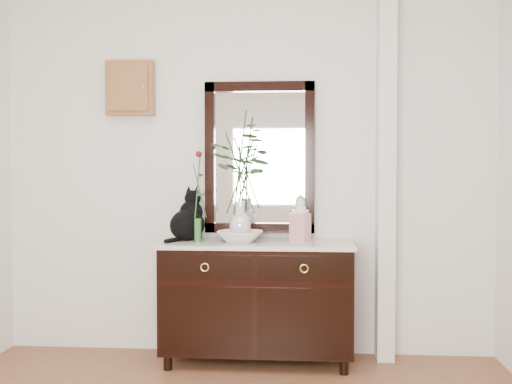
# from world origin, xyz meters

# --- Properties ---
(wall_back) EXTENTS (3.60, 0.04, 2.70)m
(wall_back) POSITION_xyz_m (0.00, 1.98, 1.35)
(wall_back) COLOR silver
(wall_back) RESTS_ON ground
(pilaster) EXTENTS (0.12, 0.20, 2.70)m
(pilaster) POSITION_xyz_m (1.00, 1.90, 1.35)
(pilaster) COLOR silver
(pilaster) RESTS_ON ground
(sideboard) EXTENTS (1.33, 0.52, 0.82)m
(sideboard) POSITION_xyz_m (0.10, 1.73, 0.47)
(sideboard) COLOR black
(sideboard) RESTS_ON ground
(wall_mirror) EXTENTS (0.80, 0.06, 1.10)m
(wall_mirror) POSITION_xyz_m (0.10, 1.97, 1.44)
(wall_mirror) COLOR black
(wall_mirror) RESTS_ON wall_back
(key_cabinet) EXTENTS (0.35, 0.10, 0.40)m
(key_cabinet) POSITION_xyz_m (-0.85, 1.94, 1.95)
(key_cabinet) COLOR brown
(key_cabinet) RESTS_ON wall_back
(cat) EXTENTS (0.36, 0.39, 0.36)m
(cat) POSITION_xyz_m (-0.40, 1.80, 1.03)
(cat) COLOR black
(cat) RESTS_ON sideboard
(lotus_bowl) EXTENTS (0.34, 0.34, 0.08)m
(lotus_bowl) POSITION_xyz_m (-0.02, 1.72, 0.89)
(lotus_bowl) COLOR white
(lotus_bowl) RESTS_ON sideboard
(vase_branches) EXTENTS (0.57, 0.57, 0.91)m
(vase_branches) POSITION_xyz_m (-0.02, 1.72, 1.32)
(vase_branches) COLOR silver
(vase_branches) RESTS_ON lotus_bowl
(bud_vase_rose) EXTENTS (0.10, 0.10, 0.64)m
(bud_vase_rose) POSITION_xyz_m (-0.31, 1.67, 1.17)
(bud_vase_rose) COLOR #2C6328
(bud_vase_rose) RESTS_ON sideboard
(ginger_jar) EXTENTS (0.15, 0.15, 0.31)m
(ginger_jar) POSITION_xyz_m (0.40, 1.77, 1.01)
(ginger_jar) COLOR white
(ginger_jar) RESTS_ON sideboard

